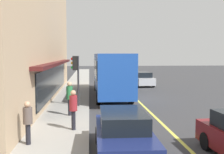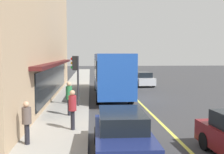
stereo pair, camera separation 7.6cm
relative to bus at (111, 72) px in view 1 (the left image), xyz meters
name	(u,v)px [view 1 (the left image)]	position (x,y,z in m)	size (l,w,h in m)	color
ground	(136,99)	(-1.50, -1.85, -1.99)	(120.00, 120.00, 0.00)	#38383A
sidewalk	(72,99)	(-1.50, 3.11, -1.91)	(80.00, 2.64, 0.15)	#9E9B93
lane_centre_stripe	(136,99)	(-1.50, -1.85, -1.98)	(36.00, 0.16, 0.01)	#D8D14C
bus	(111,72)	(0.00, 0.00, 0.00)	(11.13, 2.61, 3.50)	#1E4CAD
traffic_light	(76,69)	(-4.74, 2.62, 0.55)	(0.30, 0.52, 3.20)	#2D2D33
car_navy	(123,135)	(-13.20, 0.63, -1.24)	(4.33, 1.91, 1.52)	navy
car_silver	(142,79)	(7.23, -4.05, -1.24)	(4.40, 2.06, 1.52)	#B7BABF
pedestrian_at_corner	(28,119)	(-12.15, 4.01, -0.88)	(0.34, 0.34, 1.60)	black
pedestrian_near_storefront	(70,95)	(-7.47, 2.83, -0.72)	(0.34, 0.34, 1.83)	black
pedestrian_waiting	(73,106)	(-10.32, 2.46, -0.78)	(0.34, 0.34, 1.75)	black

